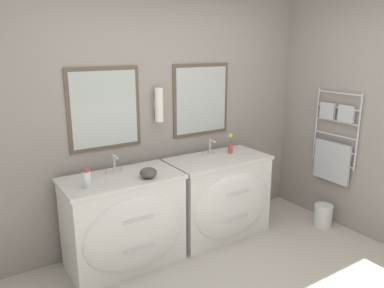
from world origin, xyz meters
The scene contains 10 objects.
wall_back centered at (0.00, 1.73, 1.30)m, with size 5.16×0.16×2.60m.
wall_right centered at (1.81, 0.77, 1.29)m, with size 0.13×3.55×2.60m.
vanity_left centered at (-0.60, 1.33, 0.44)m, with size 1.06×0.64×0.86m.
vanity_right centered at (0.48, 1.33, 0.44)m, with size 1.06×0.64×0.86m.
faucet_left centered at (-0.60, 1.50, 0.94)m, with size 0.17×0.11×0.17m.
faucet_right centered at (0.48, 1.50, 0.94)m, with size 0.17×0.11×0.17m.
toiletry_bottle centered at (-0.93, 1.27, 0.93)m, with size 0.06×0.06×0.16m.
amenity_bowl centered at (-0.41, 1.21, 0.91)m, with size 0.15×0.15×0.09m.
flower_vase centered at (0.69, 1.43, 0.95)m, with size 0.05×0.05×0.22m.
waste_bin centered at (1.58, 0.83, 0.13)m, with size 0.21×0.21×0.26m.
Camera 1 is at (-1.78, -1.63, 2.00)m, focal length 35.00 mm.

